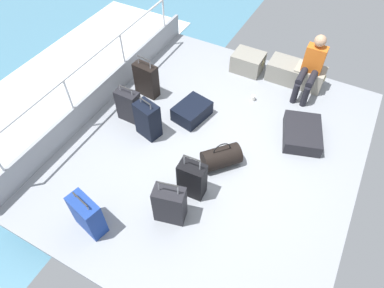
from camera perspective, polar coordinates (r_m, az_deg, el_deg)
ground_plane at (r=5.47m, az=3.73°, el=-0.60°), size 4.40×5.20×0.06m
gunwale_port at (r=6.19m, az=-14.70°, el=8.27°), size 0.06×5.20×0.45m
railing_port at (r=5.86m, az=-15.78°, el=12.34°), size 0.04×4.20×1.02m
sea_wake at (r=7.43m, az=-22.49°, el=8.03°), size 12.00×12.00×0.01m
cargo_crate_0 at (r=6.87m, az=9.38°, el=13.45°), size 0.61×0.47×0.36m
cargo_crate_1 at (r=6.80m, az=15.33°, el=11.90°), size 0.64×0.48×0.37m
cargo_crate_2 at (r=6.73m, az=19.04°, el=10.55°), size 0.57×0.39×0.40m
passenger_seated at (r=6.36m, az=19.47°, el=12.30°), size 0.34×0.66×1.10m
suitcase_0 at (r=5.75m, az=18.04°, el=1.75°), size 0.79×0.92×0.22m
suitcase_1 at (r=4.47m, az=-3.77°, el=-10.10°), size 0.45×0.33×0.78m
suitcase_2 at (r=6.19m, az=-7.69°, el=10.65°), size 0.45×0.24×0.78m
suitcase_3 at (r=4.68m, az=0.00°, el=-5.97°), size 0.38×0.24×0.78m
suitcase_4 at (r=4.60m, az=-17.20°, el=-11.32°), size 0.49×0.32×0.68m
suitcase_5 at (r=5.80m, az=-0.01°, el=5.55°), size 0.56×0.69×0.26m
suitcase_6 at (r=5.44m, az=-7.46°, el=4.06°), size 0.43×0.34×0.72m
suitcase_7 at (r=5.76m, az=-10.60°, el=6.38°), size 0.39×0.22×0.68m
duffel_bag at (r=5.10m, az=4.95°, el=-2.20°), size 0.62×0.64×0.47m
paper_cup at (r=6.26m, az=10.23°, el=7.66°), size 0.08×0.08×0.10m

